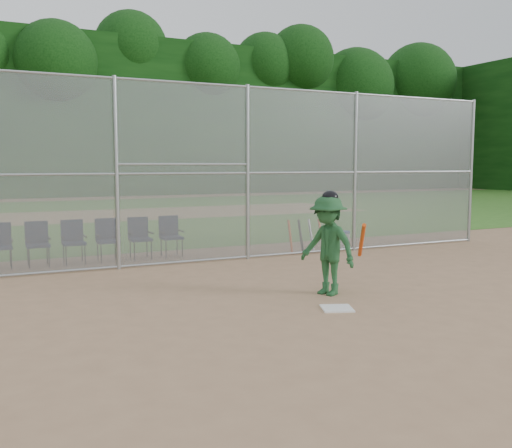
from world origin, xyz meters
name	(u,v)px	position (x,y,z in m)	size (l,w,h in m)	color
ground	(330,314)	(0.00, 0.00, 0.00)	(100.00, 100.00, 0.00)	tan
grass_strip	(99,215)	(0.00, 18.00, 0.01)	(100.00, 100.00, 0.00)	#366E21
dirt_patch_far	(99,215)	(0.00, 18.00, 0.01)	(24.00, 24.00, 0.00)	tan
backstop_fence	(207,170)	(0.00, 5.00, 2.07)	(16.09, 0.09, 4.00)	gray
treeline	(87,91)	(0.00, 20.00, 5.50)	(81.00, 60.00, 11.00)	black
home_plate	(337,308)	(0.26, 0.20, 0.01)	(0.46, 0.46, 0.02)	white
batter_at_plate	(328,245)	(0.66, 1.09, 0.85)	(1.07, 1.32, 1.77)	#21532B
water_cooler	(343,239)	(4.05, 5.53, 0.22)	(0.35, 0.35, 0.44)	white
spare_bats	(306,236)	(2.71, 5.22, 0.41)	(0.96, 0.35, 0.84)	#D84C14
chair_1	(0,246)	(-4.24, 6.13, 0.48)	(0.54, 0.52, 0.96)	black
chair_2	(38,244)	(-3.49, 6.13, 0.48)	(0.54, 0.52, 0.96)	black
chair_3	(74,242)	(-2.74, 6.13, 0.48)	(0.54, 0.52, 0.96)	black
chair_4	(108,240)	(-1.99, 6.13, 0.48)	(0.54, 0.52, 0.96)	black
chair_5	(141,238)	(-1.24, 6.13, 0.48)	(0.54, 0.52, 0.96)	black
chair_6	(171,236)	(-0.49, 6.13, 0.48)	(0.54, 0.52, 0.96)	black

